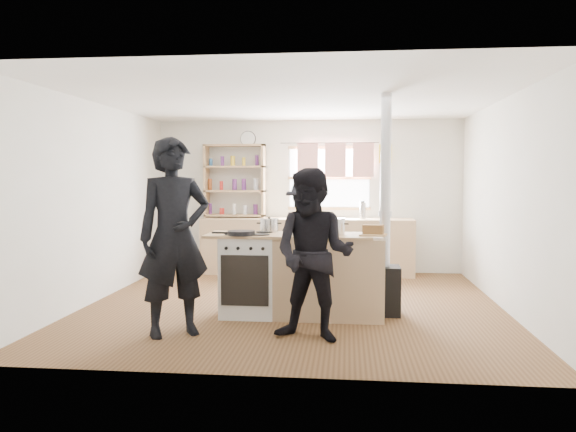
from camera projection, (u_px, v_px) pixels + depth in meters
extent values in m
cube|color=brown|center=(294.00, 305.00, 6.89)|extent=(5.00, 5.00, 0.01)
cube|color=tan|center=(307.00, 246.00, 9.06)|extent=(3.40, 0.55, 0.90)
cube|color=tan|center=(235.00, 215.00, 9.28)|extent=(1.00, 0.28, 0.03)
cube|color=tan|center=(235.00, 191.00, 9.25)|extent=(1.00, 0.28, 0.03)
cube|color=tan|center=(235.00, 167.00, 9.22)|extent=(1.00, 0.28, 0.03)
cube|color=tan|center=(235.00, 145.00, 9.20)|extent=(1.00, 0.28, 0.03)
cube|color=tan|center=(206.00, 181.00, 9.29)|extent=(0.04, 0.28, 1.20)
cube|color=tan|center=(264.00, 181.00, 9.19)|extent=(0.04, 0.28, 1.20)
cylinder|color=silver|center=(363.00, 210.00, 8.93)|extent=(0.10, 0.10, 0.27)
cube|color=white|center=(250.00, 276.00, 6.36)|extent=(0.60, 0.60, 0.90)
cube|color=tan|center=(329.00, 277.00, 6.27)|extent=(1.20, 0.60, 0.90)
cube|color=tan|center=(289.00, 235.00, 6.28)|extent=(1.84, 0.64, 0.03)
cylinder|color=black|center=(241.00, 233.00, 6.14)|extent=(0.31, 0.31, 0.05)
cylinder|color=#386121|center=(241.00, 232.00, 6.13)|extent=(0.27, 0.27, 0.02)
cube|color=silver|center=(304.00, 232.00, 6.20)|extent=(0.43, 0.34, 0.06)
cube|color=brown|center=(304.00, 230.00, 6.20)|extent=(0.37, 0.29, 0.02)
cylinder|color=silver|center=(269.00, 226.00, 6.52)|extent=(0.21, 0.21, 0.14)
cylinder|color=silver|center=(269.00, 219.00, 6.52)|extent=(0.22, 0.22, 0.01)
sphere|color=black|center=(269.00, 218.00, 6.52)|extent=(0.03, 0.03, 0.03)
cylinder|color=silver|center=(333.00, 227.00, 6.22)|extent=(0.26, 0.26, 0.17)
cylinder|color=silver|center=(333.00, 219.00, 6.21)|extent=(0.27, 0.27, 0.01)
sphere|color=black|center=(333.00, 217.00, 6.21)|extent=(0.03, 0.03, 0.03)
cube|color=tan|center=(373.00, 235.00, 6.09)|extent=(0.31, 0.25, 0.02)
cube|color=olive|center=(373.00, 229.00, 6.08)|extent=(0.24, 0.15, 0.10)
cube|color=black|center=(384.00, 290.00, 6.39)|extent=(0.35, 0.35, 0.55)
cylinder|color=#ADADB2|center=(386.00, 181.00, 6.30)|extent=(0.12, 0.12, 1.95)
imported|color=black|center=(174.00, 237.00, 5.52)|extent=(0.85, 0.78, 1.96)
imported|color=black|center=(314.00, 255.00, 5.34)|extent=(0.93, 0.81, 1.65)
imported|color=black|center=(307.00, 238.00, 7.29)|extent=(1.15, 0.91, 1.55)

